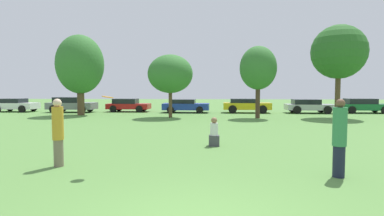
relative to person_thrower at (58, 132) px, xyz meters
The scene contains 15 objects.
person_thrower is the anchor object (origin of this frame).
person_catcher 7.27m from the person_thrower, ahead, with size 0.33×0.33×1.89m.
frisbee 1.89m from the person_thrower, 17.71° to the right, with size 0.30×0.30×0.07m.
bystander_sitting 5.45m from the person_thrower, 37.43° to the left, with size 0.39×0.33×1.08m.
tree_0 17.80m from the person_thrower, 110.90° to the left, with size 3.77×3.77×6.46m.
tree_1 14.95m from the person_thrower, 85.14° to the left, with size 3.34×3.34×4.66m.
tree_2 16.67m from the person_thrower, 62.26° to the left, with size 2.66×2.66×5.22m.
tree_3 20.73m from the person_thrower, 48.20° to the left, with size 3.93×3.93×6.79m.
parked_car_white 24.23m from the person_thrower, 125.24° to the left, with size 3.93×2.06×1.23m.
parked_car_grey 21.26m from the person_thrower, 113.53° to the left, with size 4.34×2.07×1.38m.
parked_car_red 20.67m from the person_thrower, 99.61° to the left, with size 3.99×1.96×1.22m.
parked_car_blue 19.68m from the person_thrower, 84.17° to the left, with size 4.20×2.10×1.20m.
parked_car_yellow 20.99m from the person_thrower, 69.26° to the left, with size 4.23×2.04×1.26m.
parked_car_silver 23.38m from the person_thrower, 56.65° to the left, with size 4.13×2.16×1.21m.
parked_car_green 26.72m from the person_thrower, 48.41° to the left, with size 4.42×2.09×1.27m.
Camera 1 is at (0.24, -4.50, 2.12)m, focal length 29.04 mm.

